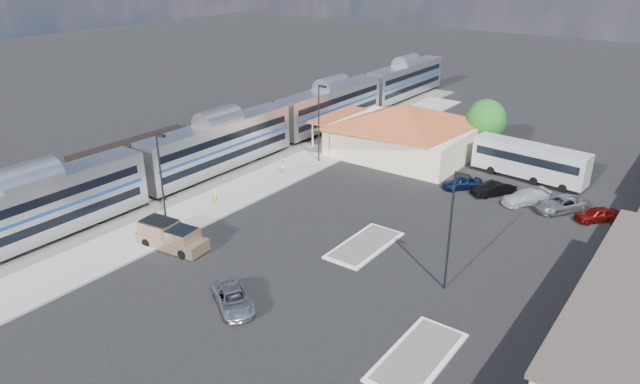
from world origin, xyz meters
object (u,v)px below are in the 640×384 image
Objects in this scene: pickup_truck at (172,237)px; suv at (233,299)px; coach_bus at (530,160)px; station_depot at (404,130)px.

suv is at bearing -114.61° from pickup_truck.
coach_bus is (8.48, 35.64, 1.53)m from suv.
station_depot is 2.94× the size of pickup_truck.
suv is (6.03, -34.70, -2.47)m from station_depot.
coach_bus is at bearing -36.44° from pickup_truck.
suv is at bearing -80.14° from station_depot.
pickup_truck is at bearing 103.43° from suv.
station_depot is 35.31m from suv.
station_depot is at bearing 98.64° from coach_bus.
suv is 36.67m from coach_bus.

